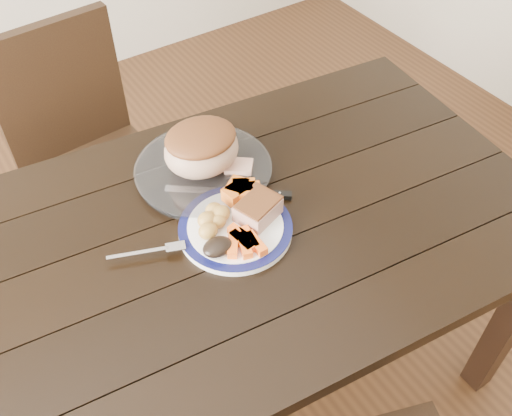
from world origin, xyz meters
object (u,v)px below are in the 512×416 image
dinner_plate (235,229)px  chair_far (86,149)px  fork (153,251)px  roast_joint (202,150)px  dining_table (225,255)px  carving_knife (252,194)px  serving_platter (204,171)px  pork_slice (258,210)px

dinner_plate → chair_far: bearing=99.2°
fork → roast_joint: size_ratio=0.88×
fork → dining_table: bearing=13.8°
roast_joint → carving_knife: size_ratio=0.73×
fork → serving_platter: bearing=58.4°
chair_far → roast_joint: chair_far is taller
dining_table → roast_joint: (0.06, 0.20, 0.17)m
roast_joint → dining_table: bearing=-107.2°
dining_table → chair_far: chair_far is taller
roast_joint → pork_slice: bearing=-84.3°
pork_slice → roast_joint: roast_joint is taller
pork_slice → carving_knife: (0.04, 0.08, -0.04)m
chair_far → carving_knife: (0.22, -0.68, 0.23)m
chair_far → serving_platter: (0.16, -0.54, 0.23)m
pork_slice → carving_knife: bearing=65.5°
dinner_plate → carving_knife: bearing=38.3°
dining_table → chair_far: size_ratio=1.81×
dining_table → fork: fork is taller
pork_slice → carving_knife: pork_slice is taller
pork_slice → roast_joint: bearing=95.7°
serving_platter → pork_slice: pork_slice is taller
dining_table → fork: size_ratio=9.80×
chair_far → dining_table: bearing=93.0°
chair_far → pork_slice: 0.83m
fork → pork_slice: bearing=11.5°
serving_platter → chair_far: bearing=106.7°
pork_slice → fork: 0.26m
chair_far → dinner_plate: chair_far is taller
roast_joint → serving_platter: bearing=-76.0°
serving_platter → pork_slice: (0.02, -0.22, 0.03)m
pork_slice → roast_joint: (-0.02, 0.22, 0.04)m
chair_far → dinner_plate: bearing=94.6°
dining_table → carving_knife: size_ratio=6.33×
serving_platter → carving_knife: serving_platter is taller
dinner_plate → pork_slice: pork_slice is taller
dinner_plate → fork: fork is taller
chair_far → serving_platter: chair_far is taller
dining_table → carving_knife: 0.17m
chair_far → roast_joint: size_ratio=4.77×
dining_table → pork_slice: 0.16m
serving_platter → dinner_plate: bearing=-99.9°
fork → carving_knife: (0.29, 0.04, -0.01)m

